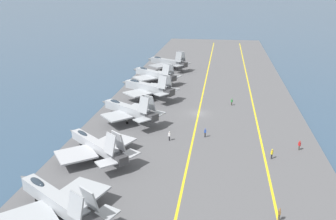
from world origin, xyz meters
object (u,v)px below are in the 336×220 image
object	(u,v)px
parked_jet_third	(128,110)
crew_yellow_vest	(272,153)
crew_blue_vest	(205,132)
parked_jet_second	(96,145)
parked_jet_nearest	(56,201)
crew_red_vest	(299,145)
parked_jet_sixth	(167,62)
parked_jet_fifth	(154,74)
crew_brown_vest	(279,214)
crew_green_vest	(232,102)
parked_jet_fourth	(147,87)
crew_white_vest	(169,136)

from	to	relation	value
parked_jet_third	crew_yellow_vest	bearing A→B (deg)	-114.72
crew_blue_vest	crew_yellow_vest	bearing A→B (deg)	-122.09
parked_jet_second	crew_blue_vest	bearing A→B (deg)	-57.59
parked_jet_nearest	crew_blue_vest	xyz separation A→B (m)	(27.45, -16.49, -1.53)
crew_red_vest	parked_jet_nearest	bearing A→B (deg)	126.60
parked_jet_second	parked_jet_third	xyz separation A→B (m)	(16.62, -1.07, 0.50)
crew_yellow_vest	parked_jet_sixth	bearing A→B (deg)	23.83
parked_jet_fifth	crew_brown_vest	world-z (taller)	parked_jet_fifth
parked_jet_fifth	crew_green_vest	bearing A→B (deg)	-128.71
parked_jet_fourth	crew_red_vest	xyz separation A→B (m)	(-25.30, -32.34, -1.80)
crew_blue_vest	crew_white_vest	distance (m)	6.90
parked_jet_nearest	parked_jet_second	bearing A→B (deg)	3.00
parked_jet_second	crew_white_vest	distance (m)	13.88
parked_jet_nearest	parked_jet_third	distance (m)	33.06
crew_white_vest	parked_jet_fifth	bearing A→B (deg)	15.01
parked_jet_fourth	crew_blue_vest	xyz separation A→B (m)	(-22.29, -15.91, -1.79)
parked_jet_second	parked_jet_fifth	world-z (taller)	parked_jet_fifth
parked_jet_second	parked_jet_fourth	xyz separation A→B (m)	(33.31, -1.43, 0.59)
crew_green_vest	crew_yellow_vest	world-z (taller)	crew_yellow_vest
parked_jet_fourth	parked_jet_fifth	size ratio (longest dim) A/B	1.00
crew_brown_vest	crew_green_vest	world-z (taller)	crew_brown_vest
crew_green_vest	crew_white_vest	distance (m)	25.13
parked_jet_sixth	crew_green_vest	xyz separation A→B (m)	(-34.92, -21.13, -1.62)
parked_jet_third	crew_red_vest	distance (m)	33.87
parked_jet_second	crew_yellow_vest	xyz separation A→B (m)	(3.90, -28.68, -1.20)
parked_jet_second	parked_jet_third	distance (m)	16.66
parked_jet_sixth	crew_brown_vest	size ratio (longest dim) A/B	9.10
parked_jet_third	crew_red_vest	size ratio (longest dim) A/B	8.98
crew_blue_vest	crew_red_vest	size ratio (longest dim) A/B	1.01
crew_white_vest	crew_green_vest	bearing A→B (deg)	-27.49
parked_jet_fifth	crew_blue_vest	size ratio (longest dim) A/B	9.27
parked_jet_second	parked_jet_fifth	bearing A→B (deg)	-0.18
parked_jet_nearest	parked_jet_sixth	bearing A→B (deg)	-0.38
parked_jet_nearest	crew_brown_vest	size ratio (longest dim) A/B	9.14
parked_jet_second	crew_white_vest	bearing A→B (deg)	-52.26
crew_green_vest	parked_jet_sixth	bearing A→B (deg)	31.18
crew_blue_vest	parked_jet_sixth	bearing A→B (deg)	16.26
crew_blue_vest	crew_yellow_vest	xyz separation A→B (m)	(-7.11, -11.34, 0.00)
parked_jet_sixth	parked_jet_third	bearing A→B (deg)	179.61
parked_jet_sixth	crew_white_vest	xyz separation A→B (m)	(-57.20, -9.53, -1.56)
crew_yellow_vest	crew_green_vest	bearing A→B (deg)	12.90
crew_brown_vest	crew_blue_vest	world-z (taller)	crew_brown_vest
parked_jet_fourth	parked_jet_fifth	xyz separation A→B (m)	(15.39, 1.28, -0.28)
parked_jet_second	crew_white_vest	world-z (taller)	parked_jet_second
parked_jet_fifth	crew_yellow_vest	world-z (taller)	parked_jet_fifth
crew_white_vest	crew_red_vest	xyz separation A→B (m)	(-0.46, -22.84, -0.02)
parked_jet_second	parked_jet_third	world-z (taller)	parked_jet_third
parked_jet_third	crew_yellow_vest	size ratio (longest dim) A/B	8.89
parked_jet_sixth	crew_green_vest	bearing A→B (deg)	-148.82
crew_blue_vest	crew_yellow_vest	distance (m)	13.38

